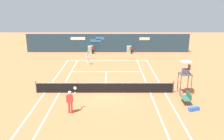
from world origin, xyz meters
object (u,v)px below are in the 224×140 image
at_px(player_bench, 187,97).
at_px(player_near_side, 71,100).
at_px(ball_kid_left_post, 94,49).
at_px(ball_kid_right_post, 132,49).
at_px(equipment_bag, 195,109).
at_px(tennis_ball_near_service_line, 116,84).
at_px(tennis_ball_by_sideline, 141,70).
at_px(umpire_chair, 186,73).
at_px(player_on_baseline, 89,57).

relative_size(player_bench, player_near_side, 0.66).
distance_m(ball_kid_left_post, ball_kid_right_post, 5.84).
height_order(equipment_bag, tennis_ball_near_service_line, equipment_bag).
distance_m(player_bench, ball_kid_right_post, 18.19).
xyz_separation_m(player_near_side, tennis_ball_by_sideline, (6.26, 10.94, -0.97)).
bearing_deg(tennis_ball_by_sideline, player_bench, -74.29).
height_order(umpire_chair, tennis_ball_near_service_line, umpire_chair).
bearing_deg(player_bench, player_near_side, 100.98).
distance_m(player_on_baseline, player_near_side, 13.46).
bearing_deg(player_bench, player_on_baseline, 37.08).
height_order(player_on_baseline, tennis_ball_near_service_line, player_on_baseline).
distance_m(player_near_side, ball_kid_left_post, 19.67).
distance_m(umpire_chair, ball_kid_right_post, 16.28).
bearing_deg(equipment_bag, tennis_ball_by_sideline, 104.93).
height_order(player_bench, ball_kid_left_post, ball_kid_left_post).
relative_size(umpire_chair, equipment_bag, 3.07).
bearing_deg(umpire_chair, player_on_baseline, 43.74).
bearing_deg(player_near_side, umpire_chair, 29.84).
height_order(player_bench, equipment_bag, player_bench).
height_order(umpire_chair, player_near_side, umpire_chair).
relative_size(player_bench, equipment_bag, 1.33).
bearing_deg(player_bench, tennis_ball_near_service_line, 51.42).
bearing_deg(tennis_ball_by_sideline, umpire_chair, -67.34).
relative_size(equipment_bag, ball_kid_right_post, 0.74).
height_order(tennis_ball_near_service_line, tennis_ball_by_sideline, same).
xyz_separation_m(player_near_side, tennis_ball_near_service_line, (3.32, 6.14, -0.97)).
xyz_separation_m(equipment_bag, player_on_baseline, (-9.09, 13.08, 0.81)).
height_order(umpire_chair, ball_kid_right_post, umpire_chair).
relative_size(player_near_side, ball_kid_left_post, 1.44).
bearing_deg(equipment_bag, tennis_ball_near_service_line, 135.02).
height_order(equipment_bag, player_near_side, player_near_side).
height_order(umpire_chair, tennis_ball_by_sideline, umpire_chair).
bearing_deg(player_bench, umpire_chair, -10.95).
relative_size(player_near_side, tennis_ball_near_service_line, 27.75).
xyz_separation_m(player_bench, player_on_baseline, (-8.87, 11.74, 0.47)).
distance_m(umpire_chair, tennis_ball_by_sideline, 7.98).
height_order(player_near_side, ball_kid_left_post, player_near_side).
bearing_deg(player_near_side, player_on_baseline, 97.73).
xyz_separation_m(equipment_bag, tennis_ball_by_sideline, (-2.81, 10.56, -0.13)).
bearing_deg(tennis_ball_by_sideline, player_near_side, -119.80).
bearing_deg(tennis_ball_by_sideline, tennis_ball_near_service_line, -121.55).
bearing_deg(tennis_ball_near_service_line, player_on_baseline, 114.49).
bearing_deg(ball_kid_left_post, player_near_side, 100.27).
distance_m(player_bench, player_near_side, 9.04).
bearing_deg(tennis_ball_by_sideline, ball_kid_right_post, 92.27).
bearing_deg(umpire_chair, equipment_bag, 177.03).
distance_m(umpire_chair, player_bench, 2.51).
bearing_deg(player_near_side, equipment_bag, 10.06).
bearing_deg(tennis_ball_near_service_line, tennis_ball_by_sideline, 58.45).
height_order(player_bench, player_on_baseline, player_on_baseline).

